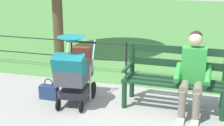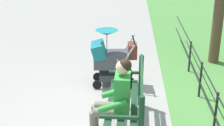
% 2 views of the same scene
% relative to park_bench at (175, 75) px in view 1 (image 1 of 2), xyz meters
% --- Properties ---
extents(ground_plane, '(60.00, 60.00, 0.00)m').
position_rel_park_bench_xyz_m(ground_plane, '(0.52, 0.12, -0.53)').
color(ground_plane, '#9E9B93').
extents(grass_lawn, '(40.00, 16.00, 0.01)m').
position_rel_park_bench_xyz_m(grass_lawn, '(0.52, -8.68, -0.52)').
color(grass_lawn, '#518E42').
rests_on(grass_lawn, ground).
extents(park_bench, '(1.61, 0.64, 0.96)m').
position_rel_park_bench_xyz_m(park_bench, '(0.00, 0.00, 0.00)').
color(park_bench, '#193D23').
rests_on(park_bench, ground).
extents(person_on_bench, '(0.54, 0.74, 1.28)m').
position_rel_park_bench_xyz_m(person_on_bench, '(-0.27, 0.22, 0.15)').
color(person_on_bench, slate).
rests_on(person_on_bench, ground).
extents(stroller, '(0.57, 0.92, 1.15)m').
position_rel_park_bench_xyz_m(stroller, '(1.57, 0.39, 0.07)').
color(stroller, black).
rests_on(stroller, ground).
extents(handbag, '(0.32, 0.14, 0.37)m').
position_rel_park_bench_xyz_m(handbag, '(2.08, 0.32, -0.40)').
color(handbag, navy).
rests_on(handbag, ground).
extents(park_fence, '(8.51, 0.04, 0.70)m').
position_rel_park_bench_xyz_m(park_fence, '(0.03, -1.30, -0.10)').
color(park_fence, black).
rests_on(park_fence, ground).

